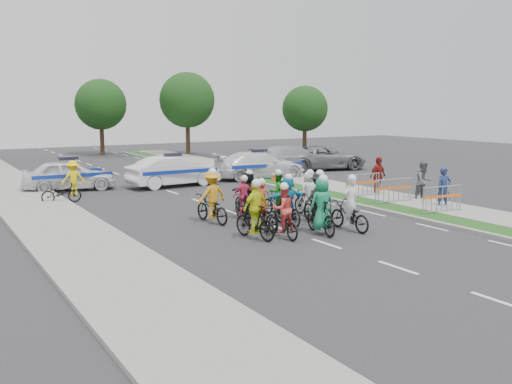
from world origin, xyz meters
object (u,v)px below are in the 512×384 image
spectator_1 (424,181)px  barrier_1 (394,192)px  rider_11 (248,195)px  civilian_sedan (292,158)px  cone_0 (279,188)px  parked_bike (61,193)px  tree_4 (101,105)px  tree_1 (187,100)px  rider_6 (260,212)px  barrier_0 (442,200)px  cone_1 (275,176)px  spectator_0 (444,188)px  rider_10 (212,202)px  tree_2 (305,109)px  civilian_suv (324,158)px  rider_3 (255,216)px  rider_7 (309,198)px  rider_4 (318,203)px  rider_8 (277,199)px  rider_9 (243,202)px  rider_1 (321,211)px  rider_0 (350,212)px  spectator_2 (378,176)px  police_car_0 (69,175)px  police_car_1 (173,171)px  police_car_2 (260,165)px  barrier_2 (363,186)px  rider_2 (283,217)px  marshal_hiviz (73,178)px

spectator_1 → barrier_1: bearing=179.7°
rider_11 → civilian_sedan: (9.59, 10.89, 0.08)m
cone_0 → parked_bike: (-9.25, 3.00, 0.09)m
tree_4 → tree_1: bearing=-33.7°
rider_6 → barrier_0: 7.47m
barrier_0 → cone_1: size_ratio=2.86×
rider_6 → spectator_0: size_ratio=1.07×
rider_10 → tree_2: tree_2 is taller
barrier_0 → civilian_suv: bearing=69.0°
barrier_0 → tree_4: 33.01m
rider_3 → rider_7: size_ratio=1.08×
rider_7 → tree_1: tree_1 is taller
rider_4 → barrier_0: 5.24m
tree_1 → tree_2: size_ratio=1.18×
rider_4 → spectator_0: (6.21, -0.25, 0.09)m
rider_8 → cone_0: bearing=-127.5°
rider_9 → rider_11: rider_11 is taller
rider_1 → rider_8: size_ratio=1.10×
rider_0 → parked_bike: size_ratio=1.16×
rider_4 → parked_bike: 11.46m
rider_4 → cone_0: rider_4 is taller
rider_3 → spectator_2: rider_3 is taller
rider_10 → tree_4: size_ratio=0.32×
police_car_0 → police_car_1: 5.14m
police_car_2 → tree_4: bearing=19.4°
rider_7 → barrier_2: 5.02m
parked_bike → police_car_2: bearing=-71.5°
tree_2 → rider_2: bearing=-127.2°
marshal_hiviz → rider_7: bearing=128.3°
rider_0 → marshal_hiviz: size_ratio=1.17×
police_car_1 → cone_1: (5.31, -1.47, -0.44)m
rider_4 → rider_9: size_ratio=1.18×
rider_4 → rider_6: size_ratio=1.09×
rider_2 → cone_1: rider_2 is taller
police_car_1 → cone_1: police_car_1 is taller
barrier_1 → parked_bike: size_ratio=1.21×
cone_1 → barrier_1: bearing=-86.4°
rider_4 → rider_9: rider_4 is taller
civilian_sedan → civilian_suv: bearing=-102.2°
rider_1 → cone_1: rider_1 is taller
cone_0 → tree_4: bearing=92.3°
rider_6 → rider_9: 1.74m
civilian_sedan → barrier_2: size_ratio=2.82×
rider_4 → rider_6: rider_4 is taller
barrier_2 → spectator_2: bearing=15.0°
spectator_2 → parked_bike: size_ratio=1.09×
rider_10 → marshal_hiviz: 9.25m
rider_1 → tree_1: size_ratio=0.29×
rider_2 → police_car_1: (1.55, 12.49, 0.11)m
barrier_0 → tree_2: (11.30, 24.60, 3.27)m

